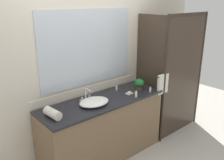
# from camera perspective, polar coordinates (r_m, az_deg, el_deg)

# --- Properties ---
(ground_plane) EXTENTS (8.00, 8.00, 0.00)m
(ground_plane) POSITION_cam_1_polar(r_m,az_deg,el_deg) (3.72, -1.84, -17.57)
(ground_plane) COLOR #B7B2A8
(wall_back_with_mirror) EXTENTS (4.40, 0.06, 2.60)m
(wall_back_with_mirror) POSITION_cam_1_polar(r_m,az_deg,el_deg) (3.40, -5.72, 3.38)
(wall_back_with_mirror) COLOR beige
(wall_back_with_mirror) RESTS_ON ground_plane
(vanity_cabinet) EXTENTS (1.80, 0.58, 0.90)m
(vanity_cabinet) POSITION_cam_1_polar(r_m,az_deg,el_deg) (3.48, -2.02, -11.48)
(vanity_cabinet) COLOR brown
(vanity_cabinet) RESTS_ON ground_plane
(shower_enclosure) EXTENTS (1.20, 0.59, 2.00)m
(shower_enclosure) POSITION_cam_1_polar(r_m,az_deg,el_deg) (3.99, 14.14, 1.02)
(shower_enclosure) COLOR #2D2319
(shower_enclosure) RESTS_ON ground_plane
(sink_basin) EXTENTS (0.40, 0.31, 0.07)m
(sink_basin) POSITION_cam_1_polar(r_m,az_deg,el_deg) (3.13, -4.23, -5.16)
(sink_basin) COLOR white
(sink_basin) RESTS_ON vanity_cabinet
(faucet) EXTENTS (0.17, 0.15, 0.17)m
(faucet) POSITION_cam_1_polar(r_m,az_deg,el_deg) (3.25, -6.10, -3.83)
(faucet) COLOR silver
(faucet) RESTS_ON vanity_cabinet
(potted_plant) EXTENTS (0.14, 0.14, 0.16)m
(potted_plant) POSITION_cam_1_polar(r_m,az_deg,el_deg) (3.64, 6.44, -0.87)
(potted_plant) COLOR #473828
(potted_plant) RESTS_ON vanity_cabinet
(soap_dish) EXTENTS (0.10, 0.07, 0.04)m
(soap_dish) POSITION_cam_1_polar(r_m,az_deg,el_deg) (3.48, 4.08, -3.04)
(soap_dish) COLOR silver
(soap_dish) RESTS_ON vanity_cabinet
(amenity_bottle_shampoo) EXTENTS (0.03, 0.03, 0.08)m
(amenity_bottle_shampoo) POSITION_cam_1_polar(r_m,az_deg,el_deg) (3.60, 1.08, -1.88)
(amenity_bottle_shampoo) COLOR silver
(amenity_bottle_shampoo) RESTS_ON vanity_cabinet
(amenity_bottle_body_wash) EXTENTS (0.03, 0.03, 0.09)m
(amenity_bottle_body_wash) POSITION_cam_1_polar(r_m,az_deg,el_deg) (3.36, 5.69, -3.35)
(amenity_bottle_body_wash) COLOR white
(amenity_bottle_body_wash) RESTS_ON vanity_cabinet
(amenity_bottle_lotion) EXTENTS (0.03, 0.03, 0.08)m
(amenity_bottle_lotion) POSITION_cam_1_polar(r_m,az_deg,el_deg) (3.57, 8.99, -2.25)
(amenity_bottle_lotion) COLOR white
(amenity_bottle_lotion) RESTS_ON vanity_cabinet
(rolled_towel_near_edge) EXTENTS (0.13, 0.25, 0.10)m
(rolled_towel_near_edge) POSITION_cam_1_polar(r_m,az_deg,el_deg) (2.86, -13.83, -7.62)
(rolled_towel_near_edge) COLOR silver
(rolled_towel_near_edge) RESTS_ON vanity_cabinet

